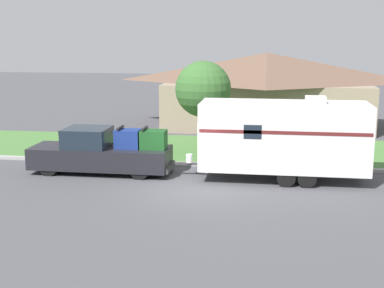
% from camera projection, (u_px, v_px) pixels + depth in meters
% --- Properties ---
extents(ground_plane, '(120.00, 120.00, 0.00)m').
position_uv_depth(ground_plane, '(187.00, 189.00, 20.97)').
color(ground_plane, '#47474C').
extents(curb_strip, '(80.00, 0.30, 0.14)m').
position_uv_depth(curb_strip, '(199.00, 164.00, 24.59)').
color(curb_strip, '#999993').
rests_on(curb_strip, ground_plane).
extents(lawn_strip, '(80.00, 7.00, 0.03)m').
position_uv_depth(lawn_strip, '(209.00, 149.00, 28.14)').
color(lawn_strip, '#477538').
rests_on(lawn_strip, ground_plane).
extents(house_across_street, '(13.85, 7.96, 4.77)m').
position_uv_depth(house_across_street, '(266.00, 88.00, 34.92)').
color(house_across_street, gray).
rests_on(house_across_street, ground_plane).
extents(pickup_truck, '(6.17, 1.97, 2.07)m').
position_uv_depth(pickup_truck, '(102.00, 152.00, 23.22)').
color(pickup_truck, black).
rests_on(pickup_truck, ground_plane).
extents(travel_trailer, '(7.95, 2.42, 3.51)m').
position_uv_depth(travel_trailer, '(284.00, 136.00, 21.92)').
color(travel_trailer, black).
rests_on(travel_trailer, ground_plane).
extents(mailbox, '(0.48, 0.20, 1.35)m').
position_uv_depth(mailbox, '(64.00, 137.00, 25.90)').
color(mailbox, brown).
rests_on(mailbox, ground_plane).
extents(tree_in_yard, '(2.76, 2.76, 4.69)m').
position_uv_depth(tree_in_yard, '(203.00, 89.00, 26.16)').
color(tree_in_yard, brown).
rests_on(tree_in_yard, ground_plane).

